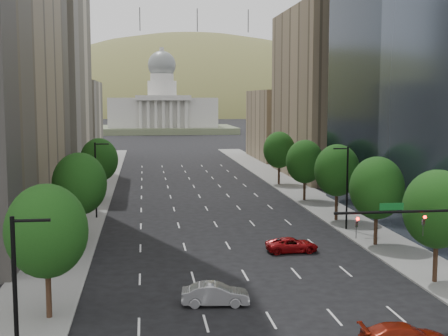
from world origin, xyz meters
name	(u,v)px	position (x,y,z in m)	size (l,w,h in m)	color
sidewalk_left	(75,227)	(-15.50, 60.00, 0.07)	(6.00, 200.00, 0.15)	slate
sidewalk_right	(349,220)	(15.50, 60.00, 0.07)	(6.00, 200.00, 0.15)	slate
midrise_cream_left	(43,79)	(-25.00, 103.00, 17.50)	(14.00, 30.00, 35.00)	beige
filler_left	(68,121)	(-25.00, 136.00, 9.00)	(14.00, 26.00, 18.00)	beige
parking_tan_right	(327,93)	(25.00, 100.00, 15.00)	(14.00, 30.00, 30.00)	#8C7759
filler_right	(285,125)	(25.00, 133.00, 8.00)	(14.00, 26.00, 16.00)	#8C7759
tree_right_1	(437,209)	(14.00, 36.00, 5.75)	(5.20, 5.20, 8.75)	#382316
tree_right_2	(377,188)	(14.00, 48.00, 5.60)	(5.20, 5.20, 8.61)	#382316
tree_right_3	(337,170)	(14.00, 60.00, 5.89)	(5.20, 5.20, 8.89)	#382316
tree_right_4	(305,162)	(14.00, 74.00, 5.46)	(5.20, 5.20, 8.46)	#382316
tree_right_5	(279,150)	(14.00, 90.00, 5.75)	(5.20, 5.20, 8.75)	#382316
tree_left_0	(47,231)	(-14.00, 32.00, 5.75)	(5.20, 5.20, 8.75)	#382316
tree_left_1	(80,184)	(-14.00, 52.00, 5.96)	(5.20, 5.20, 8.97)	#382316
tree_left_2	(99,160)	(-14.00, 78.00, 5.68)	(5.20, 5.20, 8.68)	#382316
streetlight_rn	(347,186)	(13.44, 55.00, 4.84)	(1.70, 0.20, 9.00)	black
streetlight_ls	(17,310)	(-13.44, 20.00, 4.84)	(1.70, 0.20, 9.00)	black
streetlight_ln	(96,178)	(-13.44, 65.00, 4.84)	(1.70, 0.20, 9.00)	black
traffic_signal	(431,236)	(10.53, 30.00, 5.17)	(9.12, 0.40, 7.38)	black
capitol	(162,112)	(0.00, 249.71, 8.58)	(60.00, 40.00, 35.20)	#596647
foothills	(187,151)	(34.67, 599.39, -37.78)	(720.00, 413.00, 263.00)	olive
car_silver	(215,294)	(-3.17, 33.30, 0.76)	(1.61, 4.61, 1.52)	#96969B
car_red_far	(292,245)	(5.50, 46.74, 0.67)	(2.21, 4.79, 1.33)	maroon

